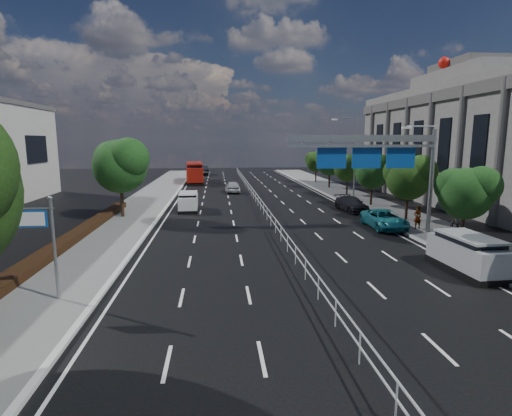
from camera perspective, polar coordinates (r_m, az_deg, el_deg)
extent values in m
plane|color=black|center=(17.71, 8.19, -11.86)|extent=(160.00, 160.00, 0.00)
cube|color=slate|center=(18.76, -29.23, -11.56)|extent=(5.00, 140.00, 0.14)
cube|color=silver|center=(17.92, -21.73, -11.98)|extent=(0.25, 140.00, 0.15)
cube|color=silver|center=(21.61, 32.38, -9.12)|extent=(0.25, 140.00, 0.15)
cube|color=silver|center=(39.09, 0.39, 1.60)|extent=(0.05, 85.00, 0.05)
cube|color=silver|center=(39.15, 0.39, 0.94)|extent=(0.05, 85.00, 0.05)
cube|color=black|center=(23.73, -28.51, -6.46)|extent=(1.00, 36.00, 0.44)
cylinder|color=gray|center=(17.78, -26.80, -5.62)|extent=(0.12, 0.12, 4.20)
sphere|color=gray|center=(17.38, -27.34, 1.25)|extent=(0.18, 0.18, 0.18)
cylinder|color=gray|center=(17.65, -28.89, -0.08)|extent=(1.30, 0.07, 0.07)
cube|color=#0D4095|center=(17.83, -29.68, -1.36)|extent=(1.35, 0.06, 0.68)
cube|color=white|center=(17.86, -29.63, -1.34)|extent=(1.20, 0.01, 0.54)
cube|color=white|center=(17.80, -29.72, -1.38)|extent=(1.20, 0.01, 0.54)
cylinder|color=gray|center=(29.97, 23.73, 3.34)|extent=(0.28, 0.28, 7.20)
cube|color=gray|center=(27.73, 14.98, 9.60)|extent=(10.20, 0.25, 0.45)
cube|color=gray|center=(27.73, 14.93, 8.56)|extent=(10.20, 0.18, 0.18)
cylinder|color=gray|center=(29.37, 22.50, 10.74)|extent=(2.00, 0.10, 0.10)
cube|color=silver|center=(28.92, 20.71, 10.68)|extent=(0.60, 0.25, 0.15)
cube|color=#0D4095|center=(29.01, 19.96, 6.76)|extent=(2.00, 0.08, 1.40)
cube|color=white|center=(29.05, 19.92, 6.77)|extent=(1.80, 0.02, 1.20)
cube|color=#0D4095|center=(28.06, 15.50, 6.91)|extent=(2.00, 0.08, 1.40)
cube|color=white|center=(28.11, 15.47, 6.92)|extent=(1.80, 0.02, 1.20)
cube|color=#0D4095|center=(27.29, 10.76, 7.02)|extent=(2.00, 0.08, 1.40)
cube|color=white|center=(27.34, 10.73, 7.03)|extent=(1.80, 0.02, 1.20)
cylinder|color=gray|center=(44.58, 13.95, 6.82)|extent=(0.16, 0.16, 9.00)
cylinder|color=gray|center=(44.22, 12.68, 12.43)|extent=(0.10, 2.40, 0.10)
cube|color=silver|center=(43.85, 11.15, 12.31)|extent=(0.60, 0.25, 0.15)
cube|color=slate|center=(47.23, 31.14, 7.70)|extent=(14.00, 36.00, 12.00)
cube|color=#4C4947|center=(43.58, 23.94, 14.27)|extent=(0.40, 36.00, 1.00)
cube|color=slate|center=(47.62, 31.85, 15.63)|extent=(13.00, 12.00, 1.20)
cube|color=#4C4947|center=(47.76, 31.96, 16.82)|extent=(12.00, 7.00, 0.90)
sphere|color=#B2140C|center=(44.44, 25.30, 18.25)|extent=(1.10, 1.10, 1.10)
cylinder|color=black|center=(35.22, -18.60, 1.44)|extent=(0.28, 0.28, 3.50)
sphere|color=#133D15|center=(34.97, -18.83, 5.64)|extent=(4.40, 4.40, 4.40)
sphere|color=#133D15|center=(34.10, -17.70, 6.79)|extent=(3.30, 3.30, 3.30)
sphere|color=#133D15|center=(35.76, -19.85, 6.56)|extent=(3.08, 3.08, 3.08)
cylinder|color=black|center=(28.07, 27.45, -2.06)|extent=(0.21, 0.21, 2.60)
sphere|color=#133D15|center=(27.78, 27.76, 1.83)|extent=(3.20, 3.20, 3.20)
sphere|color=#133D15|center=(27.69, 29.49, 2.75)|extent=(2.40, 2.40, 2.40)
sphere|color=#133D15|center=(27.83, 26.32, 2.82)|extent=(2.24, 2.24, 2.24)
cylinder|color=black|center=(34.47, 20.73, 0.56)|extent=(0.22, 0.22, 2.80)
sphere|color=black|center=(34.22, 20.93, 3.98)|extent=(3.50, 3.50, 3.50)
sphere|color=black|center=(34.03, 22.44, 4.81)|extent=(2.62, 2.62, 2.62)
sphere|color=black|center=(34.39, 19.67, 4.83)|extent=(2.45, 2.45, 2.45)
cylinder|color=black|center=(41.26, 16.15, 2.13)|extent=(0.22, 0.22, 2.70)
sphere|color=#133D15|center=(41.06, 16.28, 4.89)|extent=(3.30, 3.30, 3.30)
sphere|color=#133D15|center=(40.81, 17.43, 5.57)|extent=(2.48, 2.48, 2.47)
sphere|color=#133D15|center=(41.28, 15.30, 5.56)|extent=(2.31, 2.31, 2.31)
cylinder|color=black|center=(48.25, 12.87, 3.27)|extent=(0.21, 0.21, 2.65)
sphere|color=black|center=(48.08, 12.96, 5.60)|extent=(3.20, 3.20, 3.20)
sphere|color=black|center=(47.81, 13.90, 6.17)|extent=(2.40, 2.40, 2.40)
sphere|color=black|center=(48.34, 12.16, 6.15)|extent=(2.24, 2.24, 2.24)
cylinder|color=black|center=(55.37, 10.43, 4.25)|extent=(0.23, 0.23, 2.85)
sphere|color=#133D15|center=(55.22, 10.50, 6.43)|extent=(3.60, 3.60, 3.60)
sphere|color=#133D15|center=(54.88, 11.40, 6.98)|extent=(2.70, 2.70, 2.70)
sphere|color=#133D15|center=(55.55, 9.73, 6.94)|extent=(2.52, 2.52, 2.52)
cylinder|color=black|center=(62.60, 8.54, 4.79)|extent=(0.21, 0.21, 2.60)
sphere|color=black|center=(62.47, 8.58, 6.55)|extent=(3.10, 3.10, 3.10)
sphere|color=black|center=(62.15, 9.26, 6.99)|extent=(2.32, 2.33, 2.32)
sphere|color=black|center=(62.77, 8.01, 6.96)|extent=(2.17, 2.17, 2.17)
cube|color=black|center=(37.73, -9.60, -0.15)|extent=(1.80, 4.00, 0.28)
cube|color=silver|center=(37.62, -9.63, 0.88)|extent=(1.77, 3.92, 1.17)
cube|color=black|center=(37.54, -9.66, 1.76)|extent=(1.61, 2.83, 0.52)
cube|color=silver|center=(37.51, -9.67, 2.15)|extent=(1.68, 3.06, 0.10)
cylinder|color=black|center=(36.49, -10.80, -0.28)|extent=(0.26, 0.59, 0.58)
cylinder|color=black|center=(36.42, -8.59, -0.24)|extent=(0.26, 0.59, 0.58)
cylinder|color=black|center=(39.01, -10.56, 0.36)|extent=(0.26, 0.59, 0.58)
cylinder|color=black|center=(38.94, -8.49, 0.40)|extent=(0.26, 0.59, 0.58)
cube|color=black|center=(63.04, -8.74, 3.77)|extent=(3.12, 10.45, 0.31)
cube|color=maroon|center=(62.92, -8.77, 4.97)|extent=(3.06, 10.24, 2.09)
cube|color=black|center=(62.85, -8.79, 5.92)|extent=(2.68, 7.41, 0.92)
cube|color=maroon|center=(62.82, -8.80, 6.34)|extent=(2.82, 8.02, 0.18)
cylinder|color=black|center=(59.70, -9.67, 3.58)|extent=(0.31, 0.65, 0.64)
cylinder|color=black|center=(59.73, -7.73, 3.63)|extent=(0.31, 0.65, 0.64)
cylinder|color=black|center=(66.34, -9.65, 4.17)|extent=(0.31, 0.65, 0.64)
cylinder|color=black|center=(66.36, -7.90, 4.22)|extent=(0.31, 0.65, 0.64)
imported|color=#AAACB2|center=(50.32, -3.35, 3.08)|extent=(1.87, 4.38, 1.47)
imported|color=black|center=(77.26, -7.62, 5.38)|extent=(2.51, 5.38, 1.71)
cube|color=black|center=(22.72, 27.90, -7.64)|extent=(2.06, 4.52, 0.30)
cube|color=#989A9E|center=(22.52, 28.05, -5.85)|extent=(2.02, 4.43, 1.26)
cube|color=black|center=(22.38, 28.17, -4.30)|extent=(1.82, 3.21, 0.55)
cube|color=#989A9E|center=(22.32, 28.23, -3.60)|extent=(1.91, 3.47, 0.11)
cylinder|color=black|center=(21.12, 28.49, -8.49)|extent=(0.29, 0.64, 0.63)
cylinder|color=black|center=(22.06, 31.77, -8.03)|extent=(0.29, 0.64, 0.63)
cylinder|color=black|center=(23.38, 24.32, -6.49)|extent=(0.29, 0.64, 0.63)
cylinder|color=black|center=(24.23, 27.45, -6.18)|extent=(0.29, 0.64, 0.63)
imported|color=#1A6C79|center=(31.14, 17.88, -1.55)|extent=(2.25, 4.87, 1.35)
imported|color=black|center=(37.93, 13.47, 0.56)|extent=(2.31, 4.72, 1.32)
imported|color=gray|center=(31.13, 22.08, -1.24)|extent=(0.66, 0.49, 1.67)
imported|color=gray|center=(32.96, 26.47, -0.92)|extent=(1.06, 1.04, 1.73)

